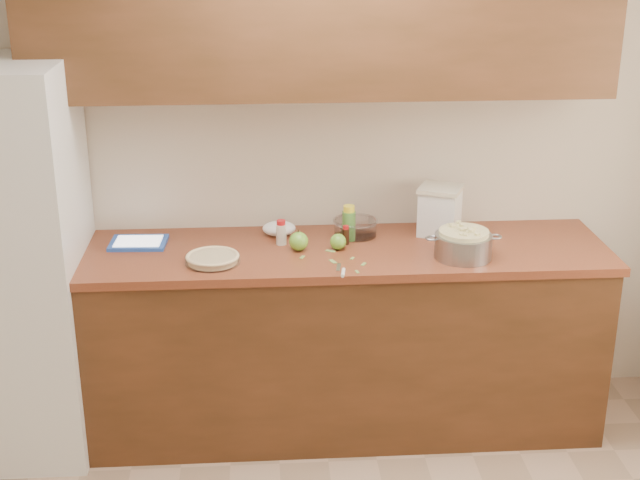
{
  "coord_description": "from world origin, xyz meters",
  "views": [
    {
      "loc": [
        -0.28,
        -2.35,
        2.39
      ],
      "look_at": [
        -0.02,
        1.43,
        0.98
      ],
      "focal_mm": 50.0,
      "sensor_mm": 36.0,
      "label": 1
    }
  ],
  "objects": [
    {
      "name": "counter_run",
      "position": [
        0.0,
        1.48,
        0.46
      ],
      "size": [
        2.64,
        0.68,
        0.92
      ],
      "color": "#592F19",
      "rests_on": "ground"
    },
    {
      "name": "fridge",
      "position": [
        -1.44,
        1.44,
        0.9
      ],
      "size": [
        0.7,
        0.7,
        1.8
      ],
      "primitive_type": "cube",
      "color": "silver",
      "rests_on": "ground"
    },
    {
      "name": "peel_e",
      "position": [
        0.13,
        1.18,
        0.92
      ],
      "size": [
        0.02,
        0.03,
        0.0
      ],
      "primitive_type": "cube",
      "rotation": [
        0.0,
        0.0,
        1.79
      ],
      "color": "#86AC53",
      "rests_on": "counter_run"
    },
    {
      "name": "peel_a",
      "position": [
        0.16,
        1.26,
        0.92
      ],
      "size": [
        0.03,
        0.04,
        0.0
      ],
      "primitive_type": "cube",
      "rotation": [
        0.0,
        0.0,
        -2.07
      ],
      "color": "#86AC53",
      "rests_on": "counter_run"
    },
    {
      "name": "upper_cabinets",
      "position": [
        0.0,
        1.63,
        1.95
      ],
      "size": [
        2.6,
        0.34,
        0.7
      ],
      "primitive_type": "cube",
      "color": "brown",
      "rests_on": "room_shell"
    },
    {
      "name": "peel_d",
      "position": [
        0.12,
        1.34,
        0.92
      ],
      "size": [
        0.03,
        0.03,
        0.0
      ],
      "primitive_type": "cube",
      "rotation": [
        0.0,
        0.0,
        1.06
      ],
      "color": "#86AC53",
      "rests_on": "counter_run"
    },
    {
      "name": "peel_b",
      "position": [
        0.03,
        1.31,
        0.92
      ],
      "size": [
        0.04,
        0.05,
        0.0
      ],
      "primitive_type": "cube",
      "rotation": [
        0.0,
        0.0,
        -1.16
      ],
      "color": "#86AC53",
      "rests_on": "counter_run"
    },
    {
      "name": "colander",
      "position": [
        0.62,
        1.32,
        0.98
      ],
      "size": [
        0.35,
        0.26,
        0.13
      ],
      "rotation": [
        0.0,
        0.0,
        -0.32
      ],
      "color": "gray",
      "rests_on": "counter_run"
    },
    {
      "name": "mixing_bowl",
      "position": [
        0.17,
        1.64,
        0.96
      ],
      "size": [
        0.21,
        0.21,
        0.08
      ],
      "rotation": [
        0.0,
        0.0,
        -0.23
      ],
      "color": "silver",
      "rests_on": "counter_run"
    },
    {
      "name": "paper_towel",
      "position": [
        -0.2,
        1.67,
        0.95
      ],
      "size": [
        0.2,
        0.18,
        0.07
      ],
      "primitive_type": "ellipsoid",
      "rotation": [
        0.0,
        0.0,
        0.39
      ],
      "color": "white",
      "rests_on": "counter_run"
    },
    {
      "name": "apple_left",
      "position": [
        -0.11,
        1.46,
        0.96
      ],
      "size": [
        0.09,
        0.09,
        0.1
      ],
      "color": "#69AA30",
      "rests_on": "counter_run"
    },
    {
      "name": "lemon_bottle",
      "position": [
        0.13,
        1.58,
        1.0
      ],
      "size": [
        0.06,
        0.06,
        0.17
      ],
      "rotation": [
        0.0,
        0.0,
        -0.24
      ],
      "color": "#4C8C38",
      "rests_on": "counter_run"
    },
    {
      "name": "peel_f",
      "position": [
        -0.1,
        1.37,
        0.92
      ],
      "size": [
        0.03,
        0.04,
        0.0
      ],
      "primitive_type": "cube",
      "rotation": [
        0.0,
        0.0,
        1.16
      ],
      "color": "#86AC53",
      "rests_on": "counter_run"
    },
    {
      "name": "peel_c",
      "position": [
        0.03,
        1.43,
        0.92
      ],
      "size": [
        0.05,
        0.04,
        0.0
      ],
      "primitive_type": "cube",
      "rotation": [
        0.0,
        0.0,
        -0.55
      ],
      "color": "#86AC53",
      "rests_on": "counter_run"
    },
    {
      "name": "vanilla_bottle",
      "position": [
        0.11,
        1.52,
        0.96
      ],
      "size": [
        0.03,
        0.03,
        0.09
      ],
      "rotation": [
        0.0,
        0.0,
        -0.15
      ],
      "color": "black",
      "rests_on": "counter_run"
    },
    {
      "name": "tablet",
      "position": [
        -0.86,
        1.58,
        0.93
      ],
      "size": [
        0.27,
        0.21,
        0.02
      ],
      "rotation": [
        0.0,
        0.0,
        -0.05
      ],
      "color": "#244FB0",
      "rests_on": "counter_run"
    },
    {
      "name": "cinnamon_shaker",
      "position": [
        -0.19,
        1.54,
        0.98
      ],
      "size": [
        0.05,
        0.05,
        0.12
      ],
      "rotation": [
        0.0,
        0.0,
        -0.21
      ],
      "color": "beige",
      "rests_on": "counter_run"
    },
    {
      "name": "paring_knife",
      "position": [
        0.06,
        1.17,
        0.93
      ],
      "size": [
        0.04,
        0.16,
        0.02
      ],
      "rotation": [
        0.0,
        0.0,
        -0.15
      ],
      "color": "gray",
      "rests_on": "counter_run"
    },
    {
      "name": "room_shell",
      "position": [
        0.0,
        0.0,
        1.3
      ],
      "size": [
        3.6,
        3.6,
        3.6
      ],
      "color": "tan",
      "rests_on": "ground"
    },
    {
      "name": "flour_canister",
      "position": [
        0.57,
        1.63,
        1.04
      ],
      "size": [
        0.25,
        0.25,
        0.24
      ],
      "rotation": [
        0.0,
        0.0,
        -0.42
      ],
      "color": "white",
      "rests_on": "counter_run"
    },
    {
      "name": "pie",
      "position": [
        -0.5,
        1.33,
        0.94
      ],
      "size": [
        0.24,
        0.24,
        0.04
      ],
      "rotation": [
        0.0,
        0.0,
        -0.05
      ],
      "color": "silver",
      "rests_on": "counter_run"
    },
    {
      "name": "apple_center",
      "position": [
        0.07,
        1.46,
        0.96
      ],
      "size": [
        0.07,
        0.07,
        0.09
      ],
      "color": "#69AA30",
      "rests_on": "counter_run"
    }
  ]
}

